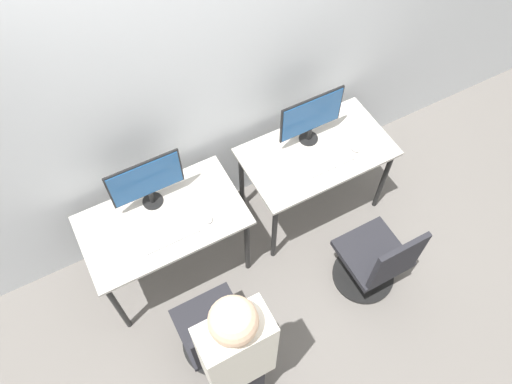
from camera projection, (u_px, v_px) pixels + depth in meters
ground_plane at (263, 265)px, 3.99m from camera, size 20.00×20.00×0.00m
wall_back at (209, 77)px, 3.18m from camera, size 12.00×0.05×2.80m
desk_left at (164, 226)px, 3.43m from camera, size 1.10×0.64×0.76m
monitor_left at (146, 181)px, 3.22m from camera, size 0.50×0.14×0.43m
keyboard_left at (170, 234)px, 3.28m from camera, size 0.37×0.15×0.02m
mouse_left at (207, 218)px, 3.34m from camera, size 0.06×0.09×0.03m
office_chair_left at (216, 334)px, 3.34m from camera, size 0.48×0.48×0.87m
person_left at (238, 361)px, 2.67m from camera, size 0.36×0.22×1.70m
desk_right at (316, 158)px, 3.75m from camera, size 1.10×0.64×0.76m
monitor_right at (311, 117)px, 3.53m from camera, size 0.50×0.14×0.43m
keyboard_right at (326, 162)px, 3.60m from camera, size 0.37×0.15×0.02m
mouse_right at (355, 147)px, 3.67m from camera, size 0.06×0.09×0.03m
office_chair_right at (375, 262)px, 3.63m from camera, size 0.48×0.48×0.87m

